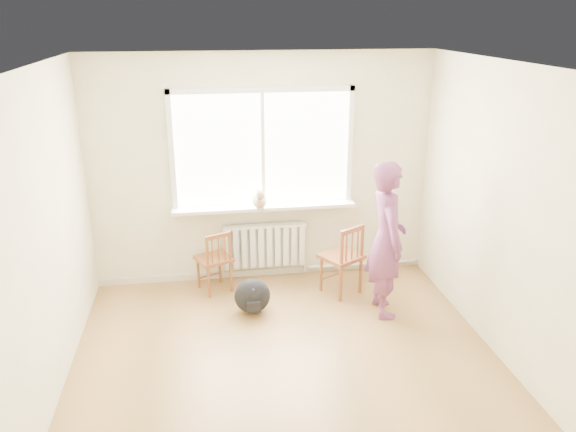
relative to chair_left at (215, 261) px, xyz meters
name	(u,v)px	position (x,y,z in m)	size (l,w,h in m)	color
floor	(293,385)	(0.61, -1.89, -0.38)	(4.50, 4.50, 0.00)	#A07341
ceiling	(295,70)	(0.61, -1.89, 2.32)	(4.50, 4.50, 0.00)	white
back_wall	(263,170)	(0.61, 0.36, 0.97)	(4.00, 0.01, 2.70)	#EFE9BF
window	(263,144)	(0.61, 0.33, 1.28)	(2.12, 0.05, 1.42)	white
windowsill	(264,207)	(0.61, 0.25, 0.55)	(2.15, 0.22, 0.04)	white
radiator	(265,245)	(0.61, 0.27, 0.06)	(1.00, 0.12, 0.55)	white
heating_pipe	(363,264)	(1.86, 0.30, -0.30)	(0.04, 0.04, 1.40)	silver
baseboard	(265,272)	(0.61, 0.34, -0.34)	(4.00, 0.03, 0.08)	beige
chair_left	(215,261)	(0.00, 0.00, 0.00)	(0.49, 0.48, 0.76)	brown
chair_right	(344,259)	(1.46, -0.28, 0.05)	(0.57, 0.56, 0.86)	brown
person	(387,240)	(1.78, -0.74, 0.46)	(0.62, 0.40, 1.69)	#AD3947
cat	(259,199)	(0.54, 0.16, 0.68)	(0.18, 0.41, 0.27)	beige
backpack	(252,296)	(0.37, -0.56, -0.19)	(0.39, 0.29, 0.39)	black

